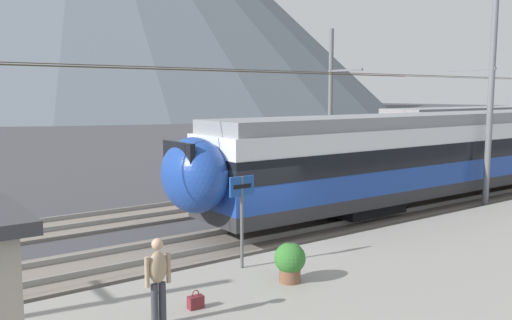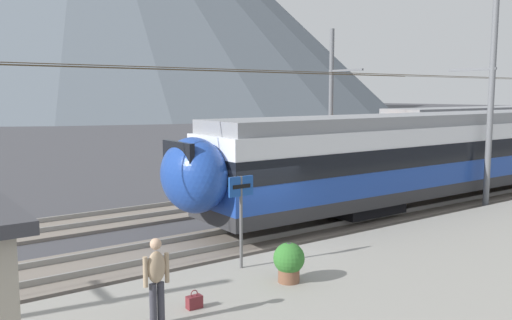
% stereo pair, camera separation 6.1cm
% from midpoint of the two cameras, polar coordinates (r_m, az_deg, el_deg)
% --- Properties ---
extents(ground_plane, '(400.00, 400.00, 0.00)m').
position_cam_midpoint_polar(ground_plane, '(16.23, 0.52, -9.63)').
color(ground_plane, '#424247').
extents(platform_slab, '(120.00, 8.90, 0.29)m').
position_cam_midpoint_polar(platform_slab, '(12.46, 15.88, -14.47)').
color(platform_slab, gray).
rests_on(platform_slab, ground).
extents(track_near, '(120.00, 3.00, 0.28)m').
position_cam_midpoint_polar(track_near, '(17.17, -1.90, -8.46)').
color(track_near, slate).
rests_on(track_near, ground).
extents(track_far, '(120.00, 3.00, 0.28)m').
position_cam_midpoint_polar(track_far, '(21.43, -9.44, -5.41)').
color(track_far, slate).
rests_on(track_far, ground).
extents(train_near_platform, '(35.03, 2.85, 4.27)m').
position_cam_midpoint_polar(train_near_platform, '(28.06, 24.79, 1.45)').
color(train_near_platform, '#2D2D30').
rests_on(train_near_platform, track_near).
extents(catenary_mast_mid, '(43.32, 2.13, 8.44)m').
position_cam_midpoint_polar(catenary_mast_mid, '(23.33, 23.36, 5.68)').
color(catenary_mast_mid, slate).
rests_on(catenary_mast_mid, ground).
extents(catenary_mast_far_side, '(43.32, 2.37, 8.03)m').
position_cam_midpoint_polar(catenary_mast_far_side, '(28.65, 8.07, 6.03)').
color(catenary_mast_far_side, slate).
rests_on(catenary_mast_far_side, ground).
extents(platform_sign, '(0.70, 0.08, 2.34)m').
position_cam_midpoint_polar(platform_sign, '(13.37, -1.65, -4.40)').
color(platform_sign, '#59595B').
rests_on(platform_sign, platform_slab).
extents(passenger_walking, '(0.53, 0.22, 1.69)m').
position_cam_midpoint_polar(passenger_walking, '(10.50, -10.56, -12.13)').
color(passenger_walking, '#383842').
rests_on(passenger_walking, platform_slab).
extents(handbag_beside_passenger, '(0.32, 0.18, 0.39)m').
position_cam_midpoint_polar(handbag_beside_passenger, '(11.42, -6.60, -14.77)').
color(handbag_beside_passenger, maroon).
rests_on(handbag_beside_passenger, platform_slab).
extents(potted_plant_platform_edge, '(0.74, 0.74, 0.94)m').
position_cam_midpoint_polar(potted_plant_platform_edge, '(12.70, 3.49, -10.58)').
color(potted_plant_platform_edge, brown).
rests_on(potted_plant_platform_edge, platform_slab).
extents(mountain_right_ridge, '(186.19, 186.19, 75.92)m').
position_cam_midpoint_polar(mountain_right_ridge, '(230.06, -15.17, 15.15)').
color(mountain_right_ridge, '#515B6B').
rests_on(mountain_right_ridge, ground).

